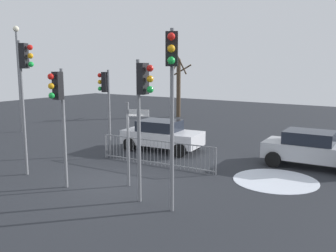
{
  "coord_description": "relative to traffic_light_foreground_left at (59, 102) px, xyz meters",
  "views": [
    {
      "loc": [
        8.59,
        -9.62,
        4.14
      ],
      "look_at": [
        0.87,
        2.18,
        1.8
      ],
      "focal_mm": 39.78,
      "sensor_mm": 36.0,
      "label": 1
    }
  ],
  "objects": [
    {
      "name": "direction_sign_post",
      "position": [
        1.76,
        1.45,
        -1.31
      ],
      "size": [
        0.75,
        0.3,
        2.9
      ],
      "rotation": [
        0.0,
        0.0,
        0.34
      ],
      "color": "slate",
      "rests_on": "ground"
    },
    {
      "name": "bare_tree_left",
      "position": [
        -5.84,
        16.95,
        -0.49
      ],
      "size": [
        1.62,
        1.64,
        4.95
      ],
      "color": "#473828",
      "rests_on": "ground"
    },
    {
      "name": "traffic_light_rear_left",
      "position": [
        4.2,
        0.26,
        0.77
      ],
      "size": [
        0.42,
        0.52,
        5.09
      ],
      "rotation": [
        0.0,
        0.0,
        3.65
      ],
      "color": "slate",
      "rests_on": "ground"
    },
    {
      "name": "car_silver_mid",
      "position": [
        6.38,
        7.41,
        -2.17
      ],
      "size": [
        3.87,
        2.06,
        1.47
      ],
      "rotation": [
        0.0,
        0.0,
        0.04
      ],
      "color": "#B2B5BA",
      "rests_on": "ground"
    },
    {
      "name": "traffic_light_foreground_left",
      "position": [
        0.0,
        0.0,
        0.0
      ],
      "size": [
        0.33,
        0.57,
        4.01
      ],
      "rotation": [
        0.0,
        0.0,
        3.08
      ],
      "color": "slate",
      "rests_on": "ground"
    },
    {
      "name": "traffic_light_rear_right",
      "position": [
        3.06,
        0.47,
        0.2
      ],
      "size": [
        0.57,
        0.33,
        4.28
      ],
      "rotation": [
        0.0,
        0.0,
        4.75
      ],
      "color": "slate",
      "rests_on": "ground"
    },
    {
      "name": "pedestrian_guard_railing",
      "position": [
        0.98,
        4.08,
        -2.39
      ],
      "size": [
        5.37,
        0.36,
        1.07
      ],
      "rotation": [
        0.0,
        0.0,
        0.06
      ],
      "color": "slate",
      "rests_on": "ground"
    },
    {
      "name": "ground_plane",
      "position": [
        0.99,
        1.48,
        -2.94
      ],
      "size": [
        60.0,
        60.0,
        0.0
      ],
      "primitive_type": "plane",
      "color": "#26282D"
    },
    {
      "name": "snow_patch_kerb",
      "position": [
        5.76,
        4.77,
        -2.93
      ],
      "size": [
        3.01,
        3.01,
        0.01
      ],
      "primitive_type": "cylinder",
      "color": "silver",
      "rests_on": "ground"
    },
    {
      "name": "street_lamp",
      "position": [
        -10.41,
        5.9,
        1.0
      ],
      "size": [
        0.36,
        0.36,
        6.4
      ],
      "color": "slate",
      "rests_on": "ground"
    },
    {
      "name": "traffic_light_foreground_right",
      "position": [
        -2.01,
        4.39,
        -0.08
      ],
      "size": [
        0.55,
        0.37,
        3.9
      ],
      "rotation": [
        0.0,
        0.0,
        1.89
      ],
      "color": "slate",
      "rests_on": "ground"
    },
    {
      "name": "traffic_light_mid_left",
      "position": [
        -2.27,
        0.41,
        0.71
      ],
      "size": [
        0.53,
        0.4,
        4.99
      ],
      "rotation": [
        0.0,
        0.0,
        5.15
      ],
      "color": "slate",
      "rests_on": "ground"
    },
    {
      "name": "car_white_near",
      "position": [
        -0.37,
        6.49,
        -2.17
      ],
      "size": [
        3.95,
        2.24,
        1.47
      ],
      "rotation": [
        0.0,
        0.0,
        0.1
      ],
      "color": "silver",
      "rests_on": "ground"
    }
  ]
}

